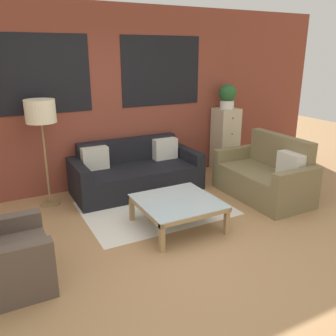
% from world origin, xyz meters
% --- Properties ---
extents(ground_plane, '(16.00, 16.00, 0.00)m').
position_xyz_m(ground_plane, '(0.00, 0.00, 0.00)').
color(ground_plane, '#AD7F51').
extents(wall_back_brick, '(8.40, 0.09, 2.80)m').
position_xyz_m(wall_back_brick, '(0.00, 2.44, 1.41)').
color(wall_back_brick, brown).
rests_on(wall_back_brick, ground_plane).
extents(rug, '(1.99, 1.47, 0.00)m').
position_xyz_m(rug, '(0.23, 1.17, 0.00)').
color(rug, silver).
rests_on(rug, ground_plane).
extents(couch_dark, '(1.97, 0.88, 0.78)m').
position_xyz_m(couch_dark, '(0.26, 1.95, 0.28)').
color(couch_dark, black).
rests_on(couch_dark, ground_plane).
extents(settee_vintage, '(0.80, 1.45, 0.92)m').
position_xyz_m(settee_vintage, '(1.89, 0.80, 0.31)').
color(settee_vintage, olive).
rests_on(settee_vintage, ground_plane).
extents(armchair_corner, '(0.80, 0.80, 0.84)m').
position_xyz_m(armchair_corner, '(-1.80, 0.25, 0.28)').
color(armchair_corner, brown).
rests_on(armchair_corner, ground_plane).
extents(coffee_table, '(0.95, 0.95, 0.36)m').
position_xyz_m(coffee_table, '(0.23, 0.55, 0.31)').
color(coffee_table, silver).
rests_on(coffee_table, ground_plane).
extents(floor_lamp, '(0.40, 0.40, 1.51)m').
position_xyz_m(floor_lamp, '(-1.06, 2.01, 1.30)').
color(floor_lamp, olive).
rests_on(floor_lamp, ground_plane).
extents(drawer_cabinet, '(0.41, 0.40, 1.14)m').
position_xyz_m(drawer_cabinet, '(2.13, 2.17, 0.57)').
color(drawer_cabinet, '#C6B793').
rests_on(drawer_cabinet, ground_plane).
extents(potted_plant, '(0.31, 0.31, 0.43)m').
position_xyz_m(potted_plant, '(2.13, 2.17, 1.37)').
color(potted_plant, silver).
rests_on(potted_plant, drawer_cabinet).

